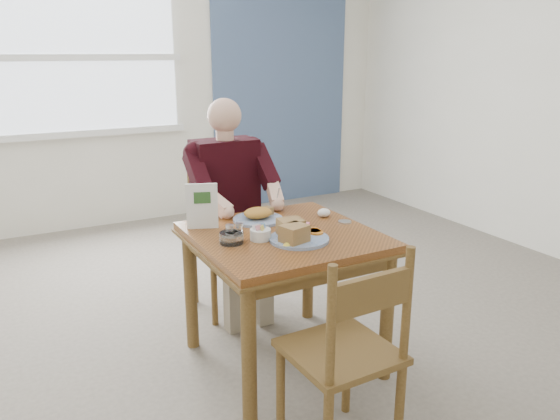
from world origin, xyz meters
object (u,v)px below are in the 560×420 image
table (284,253)px  diner (230,192)px  chair_near (347,354)px  near_plate (296,234)px  far_plate (258,216)px  chair_far (226,238)px

table → diner: diner is taller
chair_near → near_plate: (0.12, 0.63, 0.31)m
table → chair_near: bearing=-99.2°
near_plate → table: bearing=88.5°
diner → far_plate: 0.45m
chair_near → near_plate: size_ratio=2.84×
table → chair_far: bearing=90.0°
table → far_plate: size_ratio=2.71×
chair_far → near_plate: (-0.00, -0.93, 0.31)m
table → chair_near: 0.79m
diner → chair_far: bearing=90.0°
chair_far → near_plate: 0.98m
chair_near → diner: (0.12, 1.47, 0.33)m
far_plate → chair_far: bearing=87.9°
chair_near → far_plate: size_ratio=2.79×
chair_far → chair_near: size_ratio=1.00×
near_plate → far_plate: size_ratio=0.99×
table → far_plate: (-0.02, 0.26, 0.14)m
table → chair_near: (-0.12, -0.76, -0.16)m
table → diner: size_ratio=0.66×
diner → far_plate: size_ratio=4.07×
table → far_plate: far_plate is taller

